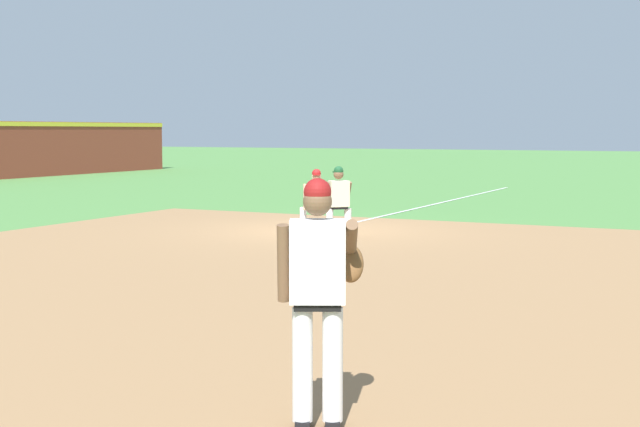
{
  "coord_description": "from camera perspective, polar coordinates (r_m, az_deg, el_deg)",
  "views": [
    {
      "loc": [
        -17.49,
        -8.51,
        2.2
      ],
      "look_at": [
        -8.26,
        -3.99,
        1.24
      ],
      "focal_mm": 50.0,
      "sensor_mm": 36.0,
      "label": 1
    }
  ],
  "objects": [
    {
      "name": "baserunner",
      "position": [
        18.44,
        1.19,
        0.98
      ],
      "size": [
        0.67,
        0.67,
        1.46
      ],
      "color": "black",
      "rests_on": "ground"
    },
    {
      "name": "first_base_bag",
      "position": [
        19.57,
        0.12,
        -0.96
      ],
      "size": [
        0.38,
        0.38,
        0.09
      ],
      "primitive_type": "cube",
      "color": "white",
      "rests_on": "ground"
    },
    {
      "name": "infield_dirt_patch",
      "position": [
        13.09,
        0.05,
        -4.31
      ],
      "size": [
        18.0,
        18.0,
        0.01
      ],
      "primitive_type": "cube",
      "color": "#9E754C",
      "rests_on": "ground"
    },
    {
      "name": "first_baseman",
      "position": [
        19.81,
        -0.17,
        1.11
      ],
      "size": [
        0.83,
        1.0,
        1.34
      ],
      "color": "black",
      "rests_on": "ground"
    },
    {
      "name": "pitcher",
      "position": [
        6.49,
        -0.02,
        -4.79
      ],
      "size": [
        0.83,
        0.59,
        1.86
      ],
      "color": "black",
      "rests_on": "ground"
    },
    {
      "name": "baseball",
      "position": [
        16.24,
        -0.66,
        -2.3
      ],
      "size": [
        0.07,
        0.07,
        0.07
      ],
      "primitive_type": "sphere",
      "color": "white",
      "rests_on": "ground"
    },
    {
      "name": "ground_plane",
      "position": [
        19.57,
        0.12,
        -1.09
      ],
      "size": [
        160.0,
        160.0,
        0.0
      ],
      "primitive_type": "plane",
      "color": "#518942"
    },
    {
      "name": "foul_line_stripe",
      "position": [
        27.06,
        7.65,
        0.67
      ],
      "size": [
        16.2,
        0.1,
        0.0
      ],
      "primitive_type": "cube",
      "color": "white",
      "rests_on": "ground"
    }
  ]
}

